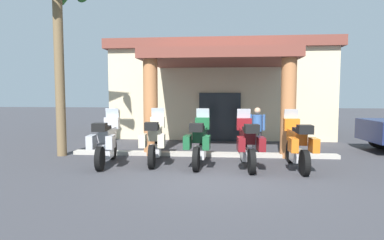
# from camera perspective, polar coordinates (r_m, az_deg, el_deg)

# --- Properties ---
(ground_plane) EXTENTS (80.00, 80.00, 0.00)m
(ground_plane) POSITION_cam_1_polar(r_m,az_deg,el_deg) (8.19, 4.61, -9.98)
(ground_plane) COLOR #38383D
(motel_building) EXTENTS (10.51, 10.86, 4.50)m
(motel_building) POSITION_cam_1_polar(r_m,az_deg,el_deg) (17.39, 5.09, 5.37)
(motel_building) COLOR beige
(motel_building) RESTS_ON ground_plane
(motorcycle_silver) EXTENTS (0.76, 2.21, 1.61)m
(motorcycle_silver) POSITION_cam_1_polar(r_m,az_deg,el_deg) (9.75, -14.81, -3.57)
(motorcycle_silver) COLOR black
(motorcycle_silver) RESTS_ON ground_plane
(motorcycle_cream) EXTENTS (0.73, 2.21, 1.61)m
(motorcycle_cream) POSITION_cam_1_polar(r_m,az_deg,el_deg) (9.74, -6.55, -3.46)
(motorcycle_cream) COLOR black
(motorcycle_cream) RESTS_ON ground_plane
(motorcycle_green) EXTENTS (0.72, 2.21, 1.61)m
(motorcycle_green) POSITION_cam_1_polar(r_m,az_deg,el_deg) (9.35, 1.34, -3.76)
(motorcycle_green) COLOR black
(motorcycle_green) RESTS_ON ground_plane
(motorcycle_maroon) EXTENTS (0.73, 2.21, 1.61)m
(motorcycle_maroon) POSITION_cam_1_polar(r_m,az_deg,el_deg) (9.20, 9.71, -3.97)
(motorcycle_maroon) COLOR black
(motorcycle_maroon) RESTS_ON ground_plane
(motorcycle_orange) EXTENTS (0.71, 2.21, 1.61)m
(motorcycle_orange) POSITION_cam_1_polar(r_m,az_deg,el_deg) (9.36, 18.02, -3.98)
(motorcycle_orange) COLOR black
(motorcycle_orange) RESTS_ON ground_plane
(pedestrian) EXTENTS (0.52, 0.32, 1.60)m
(pedestrian) POSITION_cam_1_polar(r_m,az_deg,el_deg) (11.21, 11.35, -1.32)
(pedestrian) COLOR black
(pedestrian) RESTS_ON ground_plane
(palm_tree_roadside) EXTENTS (1.88, 1.99, 5.99)m
(palm_tree_roadside) POSITION_cam_1_polar(r_m,az_deg,el_deg) (11.81, -22.52, 15.78)
(palm_tree_roadside) COLOR brown
(palm_tree_roadside) RESTS_ON ground_plane
(curb_strip) EXTENTS (8.75, 0.36, 0.12)m
(curb_strip) POSITION_cam_1_polar(r_m,az_deg,el_deg) (10.86, 1.83, -6.00)
(curb_strip) COLOR #ADA89E
(curb_strip) RESTS_ON ground_plane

